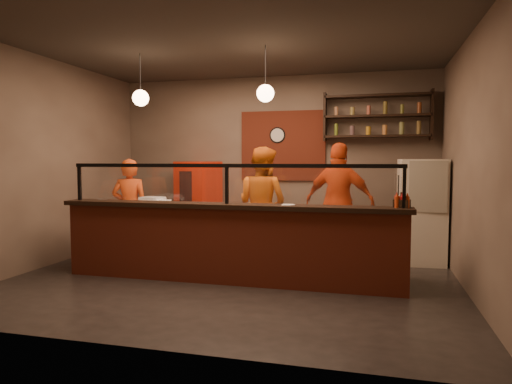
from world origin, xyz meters
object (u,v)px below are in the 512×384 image
(wall_clock, at_px, (278,135))
(pepper_mill, at_px, (402,200))
(red_cooler, at_px, (198,204))
(condiment_caddy, at_px, (402,203))
(cook_mid, at_px, (262,204))
(cook_right, at_px, (339,202))
(pizza_dough, at_px, (282,213))
(fridge, at_px, (421,212))
(cook_left, at_px, (130,209))

(wall_clock, distance_m, pepper_mill, 3.53)
(red_cooler, relative_size, condiment_caddy, 9.12)
(cook_mid, bearing_deg, condiment_caddy, 169.88)
(pepper_mill, bearing_deg, cook_right, 117.32)
(cook_right, distance_m, red_cooler, 2.80)
(cook_mid, height_order, pizza_dough, cook_mid)
(cook_mid, bearing_deg, wall_clock, -65.29)
(cook_mid, bearing_deg, cook_right, -142.38)
(condiment_caddy, bearing_deg, pepper_mill, 90.00)
(pepper_mill, bearing_deg, wall_clock, 128.15)
(cook_mid, height_order, pepper_mill, cook_mid)
(pizza_dough, relative_size, pepper_mill, 2.51)
(fridge, height_order, red_cooler, fridge)
(pepper_mill, bearing_deg, condiment_caddy, -90.00)
(red_cooler, height_order, condiment_caddy, red_cooler)
(cook_left, xyz_separation_m, red_cooler, (0.67, 1.36, -0.03))
(pepper_mill, bearing_deg, fridge, 77.34)
(cook_left, height_order, red_cooler, cook_left)
(cook_mid, distance_m, pizza_dough, 1.18)
(cook_mid, xyz_separation_m, cook_right, (1.21, 0.30, 0.04))
(fridge, height_order, pepper_mill, fridge)
(red_cooler, bearing_deg, condiment_caddy, -16.63)
(fridge, bearing_deg, cook_right, -178.73)
(red_cooler, xyz_separation_m, pizza_dough, (2.03, -2.05, 0.10))
(cook_left, height_order, cook_right, cook_right)
(cook_left, bearing_deg, condiment_caddy, 153.11)
(wall_clock, xyz_separation_m, cook_mid, (0.02, -1.30, -1.18))
(wall_clock, height_order, pepper_mill, wall_clock)
(cook_mid, distance_m, fridge, 2.51)
(red_cooler, xyz_separation_m, condiment_caddy, (3.58, -2.38, 0.31))
(fridge, bearing_deg, pepper_mill, -106.16)
(cook_left, distance_m, pepper_mill, 4.38)
(cook_left, bearing_deg, pepper_mill, 153.37)
(cook_mid, distance_m, condiment_caddy, 2.51)
(pizza_dough, bearing_deg, cook_right, 63.30)
(wall_clock, distance_m, cook_right, 1.96)
(wall_clock, bearing_deg, pepper_mill, -51.85)
(cook_right, relative_size, pizza_dough, 4.15)
(cook_left, bearing_deg, fridge, 176.14)
(condiment_caddy, bearing_deg, fridge, 77.48)
(pizza_dough, bearing_deg, pepper_mill, -11.62)
(wall_clock, distance_m, cook_left, 3.01)
(cook_left, xyz_separation_m, pepper_mill, (4.25, -1.00, 0.32))
(red_cooler, bearing_deg, cook_right, 2.80)
(wall_clock, relative_size, cook_right, 0.16)
(cook_mid, relative_size, pizza_dough, 3.99)
(cook_left, bearing_deg, wall_clock, -155.50)
(cook_right, distance_m, pepper_mill, 1.90)
(red_cooler, bearing_deg, cook_mid, -16.33)
(cook_mid, distance_m, cook_right, 1.25)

